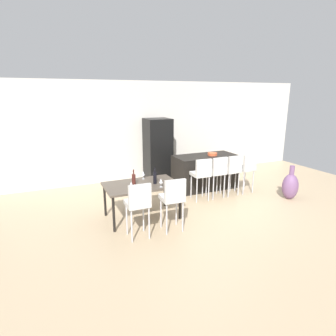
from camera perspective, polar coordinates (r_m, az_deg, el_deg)
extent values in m
plane|color=tan|center=(6.91, 8.08, -6.84)|extent=(10.00, 10.00, 0.00)
cube|color=beige|center=(8.84, -0.70, 7.78)|extent=(10.00, 0.12, 2.90)
cube|color=black|center=(7.78, 7.50, -0.77)|extent=(1.70, 0.78, 0.92)
cube|color=beige|center=(6.85, 6.55, -1.22)|extent=(0.42, 0.42, 0.08)
cube|color=beige|center=(6.65, 7.26, 0.23)|extent=(0.40, 0.08, 0.36)
cylinder|color=#B2B2B7|center=(7.02, 4.71, -3.72)|extent=(0.03, 0.03, 0.61)
cylinder|color=#B2B2B7|center=(7.16, 7.03, -3.42)|extent=(0.03, 0.03, 0.61)
cylinder|color=#B2B2B7|center=(6.75, 5.86, -4.52)|extent=(0.03, 0.03, 0.61)
cylinder|color=#B2B2B7|center=(6.89, 8.25, -4.19)|extent=(0.03, 0.03, 0.61)
cube|color=beige|center=(7.08, 9.65, -0.81)|extent=(0.40, 0.40, 0.08)
cube|color=beige|center=(6.89, 10.51, 0.61)|extent=(0.40, 0.06, 0.36)
cylinder|color=#B2B2B7|center=(7.22, 7.77, -3.28)|extent=(0.03, 0.03, 0.61)
cylinder|color=#B2B2B7|center=(7.39, 9.88, -2.94)|extent=(0.03, 0.03, 0.61)
cylinder|color=#B2B2B7|center=(6.97, 9.16, -4.01)|extent=(0.03, 0.03, 0.61)
cylinder|color=#B2B2B7|center=(7.14, 11.31, -3.64)|extent=(0.03, 0.03, 0.61)
cube|color=beige|center=(7.32, 12.48, -0.43)|extent=(0.42, 0.42, 0.08)
cube|color=beige|center=(7.15, 13.45, 0.95)|extent=(0.40, 0.09, 0.36)
cylinder|color=#B2B2B7|center=(7.44, 10.60, -2.86)|extent=(0.03, 0.03, 0.61)
cylinder|color=#B2B2B7|center=(7.63, 12.50, -2.51)|extent=(0.03, 0.03, 0.61)
cylinder|color=#B2B2B7|center=(7.20, 12.16, -3.53)|extent=(0.03, 0.03, 0.61)
cylinder|color=#B2B2B7|center=(7.41, 14.08, -3.14)|extent=(0.03, 0.03, 0.61)
cube|color=beige|center=(7.60, 15.32, -0.05)|extent=(0.42, 0.42, 0.08)
cube|color=beige|center=(7.43, 16.30, 1.29)|extent=(0.40, 0.08, 0.36)
cylinder|color=#B2B2B7|center=(7.71, 13.47, -2.40)|extent=(0.03, 0.03, 0.61)
cylinder|color=#B2B2B7|center=(7.91, 15.25, -2.07)|extent=(0.03, 0.03, 0.61)
cylinder|color=#B2B2B7|center=(7.48, 15.04, -3.03)|extent=(0.03, 0.03, 0.61)
cylinder|color=#B2B2B7|center=(7.69, 16.83, -2.68)|extent=(0.03, 0.03, 0.61)
cube|color=#4C4238|center=(5.81, -5.39, -3.41)|extent=(1.50, 0.92, 0.04)
cylinder|color=black|center=(6.14, -12.65, -6.37)|extent=(0.05, 0.05, 0.70)
cylinder|color=black|center=(6.52, -0.69, -4.75)|extent=(0.05, 0.05, 0.70)
cylinder|color=black|center=(5.41, -10.92, -9.22)|extent=(0.05, 0.05, 0.70)
cylinder|color=black|center=(5.84, 2.43, -7.14)|extent=(0.05, 0.05, 0.70)
cube|color=beige|center=(5.06, -6.24, -7.10)|extent=(0.40, 0.40, 0.08)
cube|color=beige|center=(4.83, -5.71, -5.38)|extent=(0.40, 0.06, 0.36)
cylinder|color=#B2B2B7|center=(5.30, -8.34, -10.20)|extent=(0.03, 0.03, 0.61)
cylinder|color=#B2B2B7|center=(5.38, -5.00, -9.69)|extent=(0.03, 0.03, 0.61)
cylinder|color=#B2B2B7|center=(5.02, -7.35, -11.64)|extent=(0.03, 0.03, 0.61)
cylinder|color=#B2B2B7|center=(5.10, -3.84, -11.07)|extent=(0.03, 0.03, 0.61)
cube|color=beige|center=(5.28, 0.76, -6.04)|extent=(0.42, 0.42, 0.08)
cube|color=beige|center=(5.06, 1.48, -4.35)|extent=(0.40, 0.08, 0.36)
cylinder|color=#B2B2B7|center=(5.50, -1.44, -9.05)|extent=(0.03, 0.03, 0.61)
cylinder|color=#B2B2B7|center=(5.61, 1.69, -8.58)|extent=(0.03, 0.03, 0.61)
cylinder|color=#B2B2B7|center=(5.23, -0.26, -10.38)|extent=(0.03, 0.03, 0.61)
cylinder|color=#B2B2B7|center=(5.34, 3.01, -9.85)|extent=(0.03, 0.03, 0.61)
cylinder|color=black|center=(5.77, -2.67, -1.97)|extent=(0.07, 0.07, 0.25)
cylinder|color=black|center=(5.72, -2.69, -0.33)|extent=(0.03, 0.03, 0.09)
cylinder|color=#471E19|center=(5.73, -6.95, -2.33)|extent=(0.08, 0.08, 0.22)
cylinder|color=#471E19|center=(5.69, -7.00, -0.79)|extent=(0.03, 0.03, 0.10)
cylinder|color=silver|center=(5.45, -7.41, -4.48)|extent=(0.06, 0.06, 0.00)
cylinder|color=silver|center=(5.43, -7.43, -4.06)|extent=(0.01, 0.01, 0.08)
cone|color=silver|center=(5.41, -7.46, -3.21)|extent=(0.07, 0.07, 0.09)
cylinder|color=silver|center=(6.13, -5.02, -2.20)|extent=(0.06, 0.06, 0.00)
cylinder|color=silver|center=(6.12, -5.03, -1.82)|extent=(0.01, 0.01, 0.08)
cone|color=silver|center=(6.10, -5.05, -1.06)|extent=(0.07, 0.07, 0.09)
cylinder|color=silver|center=(5.60, -1.43, -3.82)|extent=(0.06, 0.06, 0.00)
cylinder|color=silver|center=(5.59, -1.43, -3.41)|extent=(0.01, 0.01, 0.08)
cone|color=silver|center=(5.56, -1.44, -2.58)|extent=(0.07, 0.07, 0.09)
cube|color=black|center=(8.37, -2.08, 3.70)|extent=(0.72, 0.68, 1.84)
cylinder|color=#C6512D|center=(7.69, 8.98, 2.80)|extent=(0.25, 0.25, 0.07)
ellipsoid|color=#704C75|center=(7.57, 23.48, -3.45)|extent=(0.38, 0.38, 0.64)
cylinder|color=#704C75|center=(7.46, 23.80, -0.44)|extent=(0.11, 0.11, 0.23)
cylinder|color=#996B4C|center=(9.46, 9.38, -0.23)|extent=(0.24, 0.24, 0.22)
sphere|color=#2D6B33|center=(9.39, 9.44, 1.26)|extent=(0.32, 0.32, 0.32)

